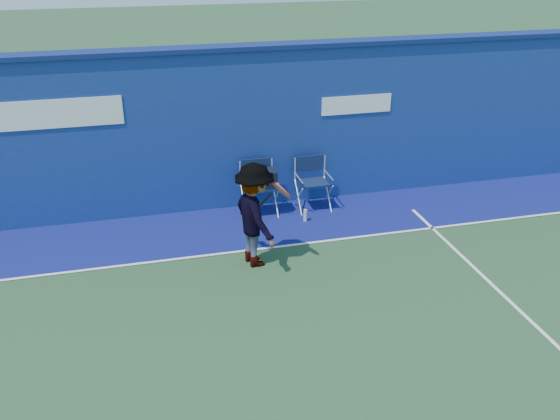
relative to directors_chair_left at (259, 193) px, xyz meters
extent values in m
plane|color=#274929|center=(-1.58, -4.58, -0.43)|extent=(80.00, 80.00, 0.00)
cube|color=navy|center=(-1.58, 0.62, 1.07)|extent=(24.00, 0.40, 3.00)
cube|color=navy|center=(-1.58, 0.62, 2.61)|extent=(24.00, 0.50, 0.08)
cube|color=white|center=(2.02, 0.41, 1.47)|extent=(1.40, 0.02, 0.35)
cube|color=navy|center=(-1.58, -0.48, -0.43)|extent=(24.00, 1.80, 0.01)
cube|color=white|center=(-1.58, -1.38, -0.42)|extent=(24.00, 0.06, 0.01)
cube|color=#111E3F|center=(0.00, 0.00, 0.13)|extent=(0.54, 0.46, 0.03)
cube|color=silver|center=(0.00, 0.27, 0.35)|extent=(0.61, 0.03, 0.45)
cube|color=#111E3F|center=(0.00, 0.27, 0.44)|extent=(0.54, 0.03, 0.31)
cube|color=black|center=(0.00, -0.04, 0.30)|extent=(0.61, 0.36, 0.34)
cube|color=#111E3F|center=(1.06, -0.01, 0.11)|extent=(0.53, 0.44, 0.03)
cube|color=silver|center=(1.06, 0.25, 0.33)|extent=(0.60, 0.03, 0.44)
cube|color=#111E3F|center=(1.06, 0.25, 0.42)|extent=(0.53, 0.03, 0.30)
cylinder|color=silver|center=(0.76, -0.52, -0.31)|extent=(0.07, 0.07, 0.24)
imported|color=#EA4738|center=(-0.45, -1.79, 0.43)|extent=(0.87, 1.23, 1.72)
torus|color=red|center=(-0.05, -1.91, 0.87)|extent=(0.36, 0.43, 0.31)
cylinder|color=gray|center=(-0.05, -1.91, 0.87)|extent=(0.28, 0.36, 0.25)
cylinder|color=black|center=(-0.31, -1.82, 0.66)|extent=(0.29, 0.13, 0.23)
camera|label=1|loc=(-2.11, -10.04, 4.51)|focal=38.00mm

